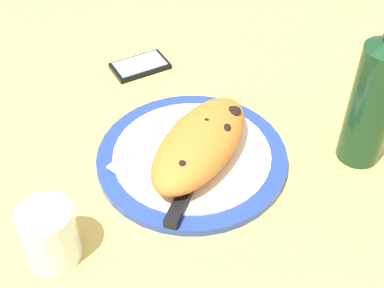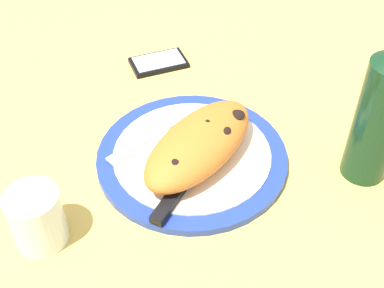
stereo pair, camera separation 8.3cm
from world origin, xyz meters
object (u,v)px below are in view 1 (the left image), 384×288
Objects in this scene: plate at (192,157)px; wine_bottle at (374,98)px; fork at (141,147)px; smartphone at (140,66)px; calzone at (202,141)px; knife at (188,187)px; water_glass at (50,236)px.

plate is 1.06× the size of wine_bottle.
smartphone is (-18.08, -17.68, -1.29)cm from fork.
knife is (7.13, 2.93, -2.70)cm from calzone.
plate is 1.45× the size of knife.
calzone is 27.42cm from water_glass.
smartphone is at bearing -83.90° from wine_bottle.
plate is 3.50× the size of water_glass.
smartphone is 1.43× the size of water_glass.
fork is 25.32cm from smartphone.
wine_bottle is (-4.87, 45.58, 11.40)cm from smartphone.
water_glass is at bearing -6.40° from plate.
smartphone is at bearing -124.55° from knife.
knife is at bearing 55.45° from smartphone.
water_glass is at bearing -20.84° from knife.
knife is 0.73× the size of wine_bottle.
wine_bottle is (-45.11, 23.58, 7.95)cm from water_glass.
knife is (2.27, 11.88, 0.30)cm from fork.
plate is 28.51cm from smartphone.
water_glass is (19.88, -7.57, 1.85)cm from knife.
wine_bottle is (-18.62, 20.61, 11.18)cm from plate.
smartphone is 45.99cm from water_glass.
calzone is 2.01× the size of smartphone.
wine_bottle reaches higher than knife.
calzone reaches higher than plate.
smartphone is (-20.36, -29.57, -1.59)cm from knife.
knife is 21.35cm from water_glass.
calzone is at bearing 107.36° from plate.
knife is 35.93cm from smartphone.
wine_bottle is (-18.10, 18.94, 7.10)cm from calzone.
smartphone is at bearing -118.84° from plate.
smartphone is at bearing -116.41° from calzone.
wine_bottle reaches higher than smartphone.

